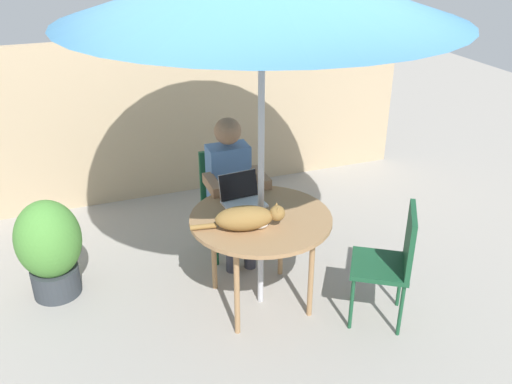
{
  "coord_description": "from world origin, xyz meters",
  "views": [
    {
      "loc": [
        -1.23,
        -3.21,
        2.67
      ],
      "look_at": [
        0.0,
        0.1,
        0.9
      ],
      "focal_mm": 38.52,
      "sensor_mm": 36.0,
      "label": 1
    }
  ],
  "objects_px": {
    "cat": "(248,218)",
    "chair_occupied": "(226,193)",
    "person_seated": "(231,183)",
    "potted_plant_near_fence": "(50,246)",
    "chair_empty": "(393,257)",
    "patio_table": "(261,224)",
    "laptop": "(241,194)"
  },
  "relations": [
    {
      "from": "chair_occupied",
      "to": "chair_empty",
      "type": "height_order",
      "value": "same"
    },
    {
      "from": "chair_empty",
      "to": "cat",
      "type": "relative_size",
      "value": 1.42
    },
    {
      "from": "patio_table",
      "to": "chair_empty",
      "type": "height_order",
      "value": "chair_empty"
    },
    {
      "from": "chair_occupied",
      "to": "potted_plant_near_fence",
      "type": "xyz_separation_m",
      "value": [
        -1.47,
        -0.19,
        -0.11
      ]
    },
    {
      "from": "patio_table",
      "to": "cat",
      "type": "bearing_deg",
      "value": -138.22
    },
    {
      "from": "laptop",
      "to": "chair_empty",
      "type": "bearing_deg",
      "value": -42.17
    },
    {
      "from": "patio_table",
      "to": "laptop",
      "type": "relative_size",
      "value": 3.21
    },
    {
      "from": "chair_occupied",
      "to": "potted_plant_near_fence",
      "type": "height_order",
      "value": "chair_occupied"
    },
    {
      "from": "chair_occupied",
      "to": "patio_table",
      "type": "bearing_deg",
      "value": -90.0
    },
    {
      "from": "person_seated",
      "to": "cat",
      "type": "distance_m",
      "value": 0.84
    },
    {
      "from": "chair_occupied",
      "to": "potted_plant_near_fence",
      "type": "distance_m",
      "value": 1.48
    },
    {
      "from": "patio_table",
      "to": "laptop",
      "type": "bearing_deg",
      "value": 102.26
    },
    {
      "from": "patio_table",
      "to": "cat",
      "type": "relative_size",
      "value": 1.61
    },
    {
      "from": "chair_occupied",
      "to": "chair_empty",
      "type": "relative_size",
      "value": 1.0
    },
    {
      "from": "chair_occupied",
      "to": "potted_plant_near_fence",
      "type": "relative_size",
      "value": 1.12
    },
    {
      "from": "cat",
      "to": "potted_plant_near_fence",
      "type": "height_order",
      "value": "cat"
    },
    {
      "from": "cat",
      "to": "chair_occupied",
      "type": "bearing_deg",
      "value": 81.66
    },
    {
      "from": "person_seated",
      "to": "potted_plant_near_fence",
      "type": "xyz_separation_m",
      "value": [
        -1.47,
        -0.04,
        -0.28
      ]
    },
    {
      "from": "person_seated",
      "to": "cat",
      "type": "relative_size",
      "value": 1.95
    },
    {
      "from": "chair_empty",
      "to": "potted_plant_near_fence",
      "type": "xyz_separation_m",
      "value": [
        -2.27,
        1.17,
        -0.11
      ]
    },
    {
      "from": "chair_empty",
      "to": "cat",
      "type": "xyz_separation_m",
      "value": [
        -0.94,
        0.38,
        0.29
      ]
    },
    {
      "from": "patio_table",
      "to": "cat",
      "type": "height_order",
      "value": "cat"
    },
    {
      "from": "cat",
      "to": "potted_plant_near_fence",
      "type": "relative_size",
      "value": 0.79
    },
    {
      "from": "patio_table",
      "to": "chair_empty",
      "type": "xyz_separation_m",
      "value": [
        0.8,
        -0.51,
        -0.15
      ]
    },
    {
      "from": "chair_empty",
      "to": "laptop",
      "type": "bearing_deg",
      "value": 137.83
    },
    {
      "from": "patio_table",
      "to": "potted_plant_near_fence",
      "type": "distance_m",
      "value": 1.63
    },
    {
      "from": "potted_plant_near_fence",
      "to": "patio_table",
      "type": "bearing_deg",
      "value": -24.0
    },
    {
      "from": "chair_occupied",
      "to": "chair_empty",
      "type": "xyz_separation_m",
      "value": [
        0.8,
        -1.36,
        0.0
      ]
    },
    {
      "from": "patio_table",
      "to": "laptop",
      "type": "distance_m",
      "value": 0.3
    },
    {
      "from": "chair_occupied",
      "to": "laptop",
      "type": "bearing_deg",
      "value": -95.61
    },
    {
      "from": "patio_table",
      "to": "chair_occupied",
      "type": "relative_size",
      "value": 1.13
    },
    {
      "from": "person_seated",
      "to": "laptop",
      "type": "height_order",
      "value": "person_seated"
    }
  ]
}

